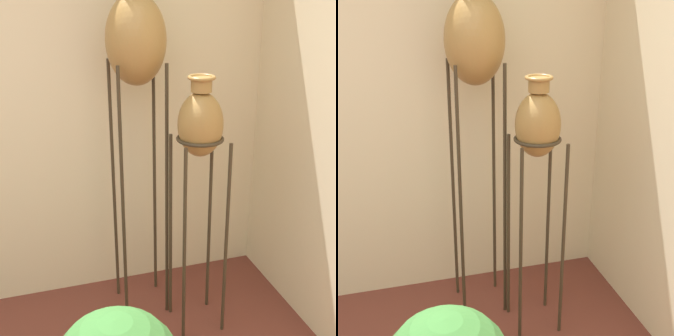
{
  "view_description": "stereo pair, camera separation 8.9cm",
  "coord_description": "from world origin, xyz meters",
  "views": [
    {
      "loc": [
        0.34,
        -0.96,
        1.97
      ],
      "look_at": [
        1.1,
        1.43,
        1.0
      ],
      "focal_mm": 50.0,
      "sensor_mm": 36.0,
      "label": 1
    },
    {
      "loc": [
        0.43,
        -0.99,
        1.97
      ],
      "look_at": [
        1.1,
        1.43,
        1.0
      ],
      "focal_mm": 50.0,
      "sensor_mm": 36.0,
      "label": 2
    }
  ],
  "objects": [
    {
      "name": "vase_stand_medium",
      "position": [
        1.23,
        1.29,
        1.24
      ],
      "size": [
        0.27,
        0.27,
        1.54
      ],
      "color": "#382D1E",
      "rests_on": "ground_plane"
    },
    {
      "name": "vase_stand_tall",
      "position": [
        0.96,
        1.57,
        1.67
      ],
      "size": [
        0.33,
        0.33,
        2.04
      ],
      "color": "#382D1E",
      "rests_on": "ground_plane"
    }
  ]
}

